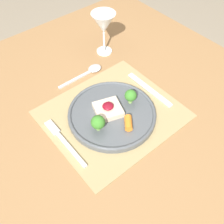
% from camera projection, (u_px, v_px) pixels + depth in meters
% --- Properties ---
extents(ground_plane, '(8.00, 8.00, 0.00)m').
position_uv_depth(ground_plane, '(112.00, 202.00, 1.46)').
color(ground_plane, gray).
extents(dining_table, '(1.20, 1.26, 0.77)m').
position_uv_depth(dining_table, '(112.00, 130.00, 0.94)').
color(dining_table, olive).
rests_on(dining_table, ground_plane).
extents(placemat, '(0.42, 0.37, 0.00)m').
position_uv_depth(placemat, '(112.00, 114.00, 0.87)').
color(placemat, '#9E895B').
rests_on(placemat, dining_table).
extents(dinner_plate, '(0.29, 0.29, 0.07)m').
position_uv_depth(dinner_plate, '(112.00, 113.00, 0.85)').
color(dinner_plate, '#4C5156').
rests_on(dinner_plate, placemat).
extents(fork, '(0.02, 0.21, 0.01)m').
position_uv_depth(fork, '(62.00, 139.00, 0.80)').
color(fork, silver).
rests_on(fork, placemat).
extents(knife, '(0.02, 0.21, 0.01)m').
position_uv_depth(knife, '(152.00, 92.00, 0.93)').
color(knife, silver).
rests_on(knife, placemat).
extents(spoon, '(0.19, 0.04, 0.02)m').
position_uv_depth(spoon, '(90.00, 71.00, 1.00)').
color(spoon, silver).
rests_on(spoon, dining_table).
extents(wine_glass_near, '(0.09, 0.09, 0.17)m').
position_uv_depth(wine_glass_near, '(104.00, 24.00, 0.99)').
color(wine_glass_near, white).
rests_on(wine_glass_near, dining_table).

